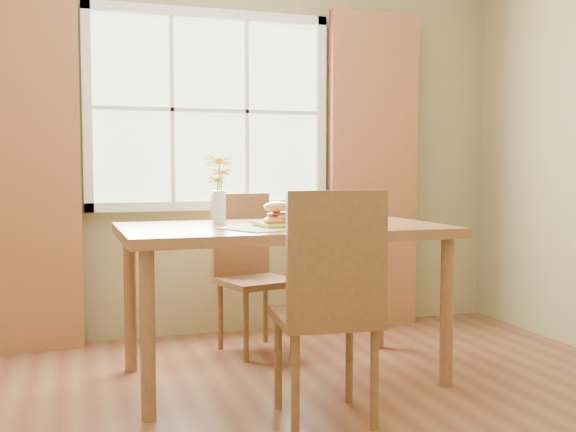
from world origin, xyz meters
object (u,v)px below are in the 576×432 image
Objects in this scene: dining_table at (283,241)px; chair_near at (330,298)px; flower_vase at (219,183)px; chair_far at (249,264)px; water_glass at (327,215)px; croissant_sandwich at (276,213)px.

chair_near is (-0.01, -0.71, -0.17)m from dining_table.
chair_near is at bearing -72.32° from flower_vase.
chair_near is 1.07× the size of chair_far.
chair_near is 8.52× the size of water_glass.
water_glass is 0.33× the size of flower_vase.
chair_near is at bearing -91.67° from dining_table.
water_glass is at bearing -25.01° from dining_table.
dining_table is 0.27m from water_glass.
croissant_sandwich is (-0.07, 0.55, 0.33)m from chair_near.
croissant_sandwich is at bearing -118.95° from dining_table.
chair_far is at bearing 107.96° from water_glass.
chair_far is 2.61× the size of flower_vase.
water_glass is (0.21, -0.10, 0.14)m from dining_table.
croissant_sandwich reaches higher than water_glass.
dining_table is at bearing 31.13° from croissant_sandwich.
chair_near is 2.79× the size of flower_vase.
flower_vase reaches higher than croissant_sandwich.
flower_vase is at bearing 144.92° from dining_table.
water_glass is (0.22, 0.61, 0.31)m from chair_near.
water_glass is at bearing -19.57° from croissant_sandwich.
flower_vase is at bearing 112.60° from chair_near.
dining_table is at bearing -103.15° from chair_far.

